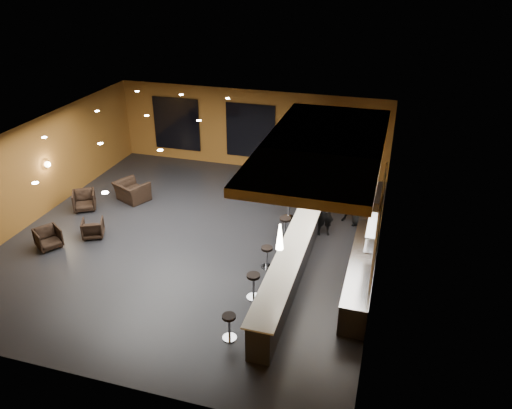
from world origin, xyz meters
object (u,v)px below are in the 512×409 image
(bar_stool_3, at_px, (285,225))
(staff_c, at_px, (361,206))
(prep_counter, at_px, (363,261))
(bar_stool_1, at_px, (253,283))
(armchair_b, at_px, (93,228))
(bar_stool_0, at_px, (229,324))
(pendant_1, at_px, (301,195))
(pendant_0, at_px, (280,237))
(armchair_a, at_px, (48,238))
(bar_stool_2, at_px, (267,255))
(armchair_d, at_px, (132,191))
(staff_b, at_px, (354,202))
(bar_stool_4, at_px, (289,205))
(column, at_px, (323,163))
(pendant_2, at_px, (316,163))
(armchair_c, at_px, (84,200))
(staff_a, at_px, (325,213))
(bar_counter, at_px, (295,257))

(bar_stool_3, bearing_deg, staff_c, 35.24)
(prep_counter, height_order, bar_stool_3, prep_counter)
(bar_stool_1, bearing_deg, armchair_b, 164.71)
(bar_stool_0, relative_size, bar_stool_1, 0.93)
(bar_stool_0, bearing_deg, bar_stool_1, 86.57)
(pendant_1, bearing_deg, bar_stool_0, -103.39)
(pendant_0, distance_m, armchair_a, 8.32)
(bar_stool_2, bearing_deg, armchair_d, 154.30)
(bar_stool_0, bearing_deg, staff_c, 69.60)
(prep_counter, relative_size, staff_b, 3.78)
(staff_c, distance_m, bar_stool_4, 2.55)
(column, xyz_separation_m, bar_stool_3, (-0.71, -2.82, -1.24))
(pendant_1, distance_m, armchair_b, 7.30)
(armchair_d, bearing_deg, staff_c, -152.53)
(armchair_b, relative_size, bar_stool_1, 0.90)
(pendant_2, relative_size, armchair_c, 0.86)
(staff_a, xyz_separation_m, armchair_c, (-8.93, -0.71, -0.46))
(pendant_1, bearing_deg, staff_b, 66.76)
(pendant_0, bearing_deg, bar_counter, 90.00)
(prep_counter, relative_size, bar_stool_1, 7.70)
(armchair_b, bearing_deg, bar_stool_1, 138.59)
(prep_counter, xyz_separation_m, staff_c, (-0.40, 2.92, 0.36))
(pendant_1, relative_size, armchair_d, 0.59)
(pendant_0, bearing_deg, pendant_1, 90.00)
(pendant_2, relative_size, bar_stool_3, 0.88)
(column, distance_m, bar_stool_3, 3.16)
(armchair_a, distance_m, bar_stool_1, 7.23)
(pendant_0, distance_m, pendant_1, 2.50)
(bar_stool_1, relative_size, bar_stool_4, 0.93)
(armchair_b, distance_m, armchair_c, 2.19)
(armchair_c, bearing_deg, staff_c, -22.48)
(armchair_a, height_order, bar_stool_4, bar_stool_4)
(staff_b, bearing_deg, bar_stool_1, -114.63)
(pendant_0, xyz_separation_m, bar_stool_1, (-0.81, 0.40, -1.85))
(pendant_2, height_order, bar_stool_4, pendant_2)
(pendant_1, distance_m, bar_stool_0, 4.39)
(pendant_2, bearing_deg, prep_counter, -51.34)
(armchair_b, xyz_separation_m, armchair_c, (-1.43, 1.66, 0.05))
(bar_counter, xyz_separation_m, staff_a, (0.50, 2.46, 0.33))
(armchair_b, xyz_separation_m, bar_stool_3, (6.29, 1.69, 0.19))
(staff_a, bearing_deg, pendant_1, -124.13)
(bar_counter, xyz_separation_m, armchair_c, (-8.43, 1.75, -0.13))
(pendant_0, xyz_separation_m, bar_stool_3, (-0.71, 3.78, -1.84))
(bar_counter, xyz_separation_m, armchair_b, (-7.00, 0.09, -0.18))
(bar_stool_2, bearing_deg, bar_stool_0, -91.16)
(bar_stool_0, relative_size, bar_stool_3, 0.90)
(staff_a, height_order, staff_b, staff_a)
(bar_counter, xyz_separation_m, bar_stool_2, (-0.85, -0.05, -0.03))
(bar_counter, height_order, armchair_c, bar_counter)
(column, bearing_deg, pendant_2, -90.00)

